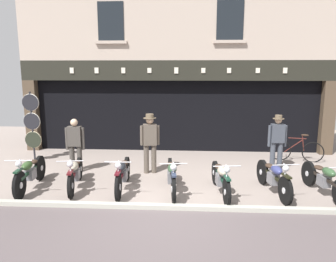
{
  "coord_description": "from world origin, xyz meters",
  "views": [
    {
      "loc": [
        0.45,
        -6.6,
        2.99
      ],
      "look_at": [
        -0.13,
        2.76,
        1.22
      ],
      "focal_mm": 35.07,
      "sensor_mm": 36.0,
      "label": 1
    }
  ],
  "objects_px": {
    "motorcycle_far_right": "(325,179)",
    "leaning_bicycle": "(297,150)",
    "motorcycle_center_left": "(123,174)",
    "shopkeeper_center": "(150,140)",
    "motorcycle_center": "(172,175)",
    "advert_board_near": "(236,104)",
    "salesman_left": "(75,143)",
    "motorcycle_center_right": "(221,178)",
    "tyre_sign_pole": "(32,122)",
    "motorcycle_far_left": "(30,172)",
    "motorcycle_right": "(274,177)",
    "motorcycle_left": "(75,173)",
    "salesman_right": "(277,140)"
  },
  "relations": [
    {
      "from": "motorcycle_far_right",
      "to": "leaning_bicycle",
      "type": "distance_m",
      "value": 3.1
    },
    {
      "from": "motorcycle_center_left",
      "to": "shopkeeper_center",
      "type": "distance_m",
      "value": 1.62
    },
    {
      "from": "motorcycle_center",
      "to": "motorcycle_far_right",
      "type": "xyz_separation_m",
      "value": [
        3.65,
        -0.01,
        -0.01
      ]
    },
    {
      "from": "motorcycle_far_right",
      "to": "advert_board_near",
      "type": "relative_size",
      "value": 1.96
    },
    {
      "from": "salesman_left",
      "to": "leaning_bicycle",
      "type": "height_order",
      "value": "salesman_left"
    },
    {
      "from": "motorcycle_center_right",
      "to": "tyre_sign_pole",
      "type": "distance_m",
      "value": 6.47
    },
    {
      "from": "motorcycle_center_right",
      "to": "advert_board_near",
      "type": "relative_size",
      "value": 1.93
    },
    {
      "from": "motorcycle_center_right",
      "to": "motorcycle_far_left",
      "type": "bearing_deg",
      "value": -6.48
    },
    {
      "from": "motorcycle_right",
      "to": "salesman_left",
      "type": "xyz_separation_m",
      "value": [
        -5.38,
        1.42,
        0.45
      ]
    },
    {
      "from": "motorcycle_center_right",
      "to": "shopkeeper_center",
      "type": "distance_m",
      "value": 2.51
    },
    {
      "from": "motorcycle_far_left",
      "to": "motorcycle_center",
      "type": "bearing_deg",
      "value": 174.3
    },
    {
      "from": "motorcycle_left",
      "to": "motorcycle_center_left",
      "type": "bearing_deg",
      "value": 167.73
    },
    {
      "from": "motorcycle_left",
      "to": "leaning_bicycle",
      "type": "distance_m",
      "value": 7.08
    },
    {
      "from": "motorcycle_right",
      "to": "leaning_bicycle",
      "type": "distance_m",
      "value": 3.36
    },
    {
      "from": "shopkeeper_center",
      "to": "salesman_right",
      "type": "xyz_separation_m",
      "value": [
        3.74,
        0.51,
        -0.05
      ]
    },
    {
      "from": "motorcycle_center",
      "to": "leaning_bicycle",
      "type": "bearing_deg",
      "value": -148.8
    },
    {
      "from": "shopkeeper_center",
      "to": "tyre_sign_pole",
      "type": "xyz_separation_m",
      "value": [
        -3.97,
        1.03,
        0.33
      ]
    },
    {
      "from": "salesman_right",
      "to": "tyre_sign_pole",
      "type": "bearing_deg",
      "value": -7.72
    },
    {
      "from": "salesman_right",
      "to": "tyre_sign_pole",
      "type": "relative_size",
      "value": 0.73
    },
    {
      "from": "motorcycle_center_right",
      "to": "shopkeeper_center",
      "type": "relative_size",
      "value": 1.16
    },
    {
      "from": "motorcycle_center_right",
      "to": "advert_board_near",
      "type": "xyz_separation_m",
      "value": [
        0.91,
        4.36,
        1.33
      ]
    },
    {
      "from": "motorcycle_center",
      "to": "salesman_left",
      "type": "bearing_deg",
      "value": -33.53
    },
    {
      "from": "motorcycle_right",
      "to": "salesman_right",
      "type": "height_order",
      "value": "salesman_right"
    },
    {
      "from": "salesman_left",
      "to": "advert_board_near",
      "type": "bearing_deg",
      "value": -153.62
    },
    {
      "from": "motorcycle_far_right",
      "to": "shopkeeper_center",
      "type": "xyz_separation_m",
      "value": [
        -4.35,
        1.52,
        0.56
      ]
    },
    {
      "from": "advert_board_near",
      "to": "motorcycle_right",
      "type": "bearing_deg",
      "value": -85.0
    },
    {
      "from": "motorcycle_far_right",
      "to": "salesman_right",
      "type": "height_order",
      "value": "salesman_right"
    },
    {
      "from": "motorcycle_center",
      "to": "shopkeeper_center",
      "type": "relative_size",
      "value": 1.19
    },
    {
      "from": "motorcycle_far_left",
      "to": "salesman_left",
      "type": "relative_size",
      "value": 1.29
    },
    {
      "from": "motorcycle_left",
      "to": "advert_board_near",
      "type": "xyz_separation_m",
      "value": [
        4.56,
        4.2,
        1.33
      ]
    },
    {
      "from": "motorcycle_far_left",
      "to": "motorcycle_far_right",
      "type": "xyz_separation_m",
      "value": [
        7.22,
        -0.02,
        -0.01
      ]
    },
    {
      "from": "motorcycle_center",
      "to": "advert_board_near",
      "type": "relative_size",
      "value": 1.98
    },
    {
      "from": "motorcycle_left",
      "to": "shopkeeper_center",
      "type": "distance_m",
      "value": 2.31
    },
    {
      "from": "salesman_left",
      "to": "tyre_sign_pole",
      "type": "distance_m",
      "value": 2.11
    },
    {
      "from": "motorcycle_left",
      "to": "advert_board_near",
      "type": "relative_size",
      "value": 1.87
    },
    {
      "from": "motorcycle_center_left",
      "to": "salesman_left",
      "type": "relative_size",
      "value": 1.31
    },
    {
      "from": "motorcycle_center_left",
      "to": "motorcycle_right",
      "type": "relative_size",
      "value": 1.04
    },
    {
      "from": "shopkeeper_center",
      "to": "motorcycle_center_left",
      "type": "bearing_deg",
      "value": 59.18
    },
    {
      "from": "motorcycle_center",
      "to": "motorcycle_center_right",
      "type": "xyz_separation_m",
      "value": [
        1.19,
        -0.04,
        -0.02
      ]
    },
    {
      "from": "motorcycle_left",
      "to": "salesman_left",
      "type": "bearing_deg",
      "value": -82.1
    },
    {
      "from": "motorcycle_center",
      "to": "leaning_bicycle",
      "type": "height_order",
      "value": "motorcycle_center"
    },
    {
      "from": "motorcycle_far_left",
      "to": "motorcycle_left",
      "type": "bearing_deg",
      "value": -179.63
    },
    {
      "from": "motorcycle_center_right",
      "to": "motorcycle_far_right",
      "type": "height_order",
      "value": "motorcycle_far_right"
    },
    {
      "from": "motorcycle_center",
      "to": "motorcycle_center_left",
      "type": "bearing_deg",
      "value": -10.17
    },
    {
      "from": "motorcycle_far_right",
      "to": "salesman_right",
      "type": "xyz_separation_m",
      "value": [
        -0.61,
        2.03,
        0.5
      ]
    },
    {
      "from": "tyre_sign_pole",
      "to": "advert_board_near",
      "type": "relative_size",
      "value": 2.19
    },
    {
      "from": "tyre_sign_pole",
      "to": "motorcycle_center",
      "type": "bearing_deg",
      "value": -28.48
    },
    {
      "from": "motorcycle_center",
      "to": "shopkeeper_center",
      "type": "bearing_deg",
      "value": -71.3
    },
    {
      "from": "salesman_right",
      "to": "shopkeeper_center",
      "type": "bearing_deg",
      "value": 3.87
    },
    {
      "from": "salesman_left",
      "to": "salesman_right",
      "type": "xyz_separation_m",
      "value": [
        5.94,
        0.53,
        0.05
      ]
    }
  ]
}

